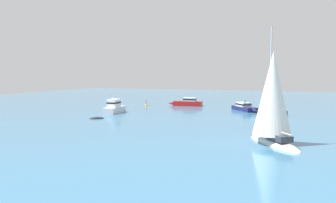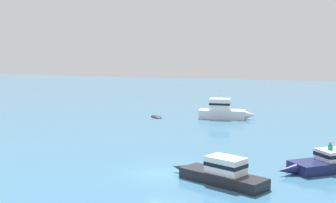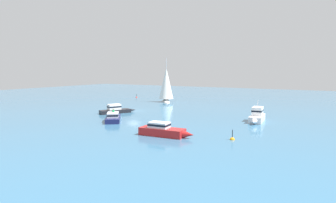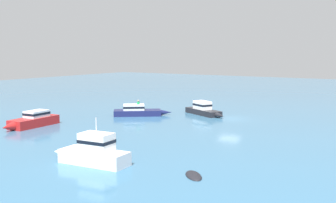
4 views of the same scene
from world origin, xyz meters
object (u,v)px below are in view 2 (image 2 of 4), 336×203
Objects in this scene: cabin_cruiser at (331,162)px; motor_cruiser at (221,173)px; dinghy at (156,117)px; launch at (224,111)px.

motor_cruiser is at bearing -0.25° from cabin_cruiser.
motor_cruiser is 26.19m from dinghy.
motor_cruiser reaches higher than dinghy.
launch is 22.41m from cabin_cruiser.
motor_cruiser is 8.32m from cabin_cruiser.
launch is at bearing -53.50° from motor_cruiser.
launch is at bearing 56.59° from dinghy.
cabin_cruiser is at bearing -66.40° from launch.
cabin_cruiser reaches higher than motor_cruiser.
cabin_cruiser reaches higher than dinghy.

